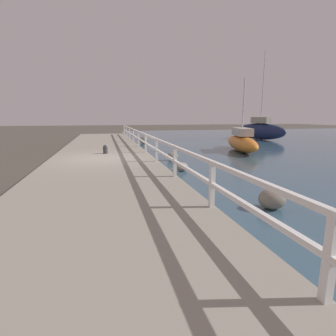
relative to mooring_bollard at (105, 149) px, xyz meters
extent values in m
plane|color=#4C473D|center=(-0.15, -1.49, -0.58)|extent=(120.00, 120.00, 0.00)
cube|color=gray|center=(-0.15, -1.49, -0.40)|extent=(4.69, 36.00, 0.35)
cube|color=white|center=(2.10, -11.80, 0.27)|extent=(0.10, 0.10, 0.98)
cube|color=white|center=(2.10, -8.85, 0.27)|extent=(0.10, 0.10, 0.98)
cube|color=white|center=(2.10, -5.91, 0.27)|extent=(0.10, 0.10, 0.98)
cube|color=white|center=(2.10, -2.96, 0.27)|extent=(0.10, 0.10, 0.98)
cube|color=white|center=(2.10, -0.01, 0.27)|extent=(0.10, 0.10, 0.98)
cube|color=white|center=(2.10, 2.93, 0.27)|extent=(0.10, 0.10, 0.98)
cube|color=white|center=(2.10, 5.88, 0.27)|extent=(0.10, 0.10, 0.98)
cube|color=white|center=(2.10, 8.82, 0.27)|extent=(0.10, 0.10, 0.98)
cube|color=white|center=(2.10, 11.77, 0.27)|extent=(0.10, 0.10, 0.98)
cube|color=white|center=(2.10, 14.71, 0.27)|extent=(0.10, 0.10, 0.98)
cube|color=white|center=(2.10, -1.49, 0.72)|extent=(0.09, 32.50, 0.08)
cube|color=white|center=(2.10, -1.49, 0.27)|extent=(0.09, 32.50, 0.08)
ellipsoid|color=slate|center=(3.34, -0.86, -0.36)|extent=(0.58, 0.52, 0.44)
ellipsoid|color=#666056|center=(3.26, 8.54, -0.30)|extent=(0.73, 0.66, 0.55)
ellipsoid|color=gray|center=(3.05, -3.53, -0.39)|extent=(0.49, 0.44, 0.37)
ellipsoid|color=slate|center=(3.88, -8.39, -0.33)|extent=(0.66, 0.59, 0.49)
cylinder|color=#333338|center=(0.00, 0.00, -0.07)|extent=(0.23, 0.23, 0.31)
sphere|color=#333338|center=(0.00, 0.00, 0.12)|extent=(0.21, 0.21, 0.21)
ellipsoid|color=orange|center=(8.64, 1.67, -0.06)|extent=(2.56, 5.86, 1.01)
cube|color=beige|center=(8.64, 1.67, 0.69)|extent=(1.36, 2.37, 0.49)
cylinder|color=silver|center=(8.64, 1.67, 2.22)|extent=(0.09, 0.09, 3.55)
ellipsoid|color=#192347|center=(14.94, 9.38, 0.22)|extent=(2.69, 5.83, 1.59)
cube|color=#9E937F|center=(14.94, 9.38, 1.31)|extent=(1.26, 2.05, 0.59)
cylinder|color=silver|center=(14.94, 9.38, 4.37)|extent=(0.09, 0.09, 6.70)
camera|label=1|loc=(-0.03, -13.72, 1.64)|focal=28.00mm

